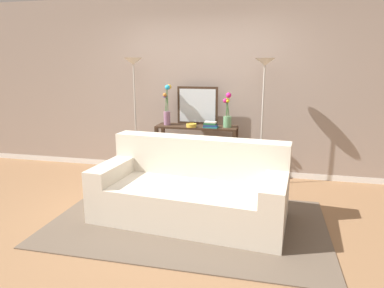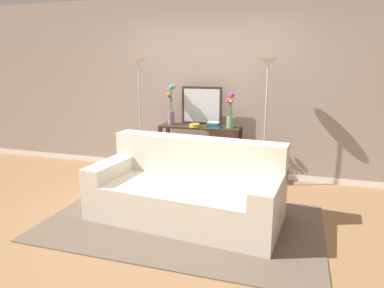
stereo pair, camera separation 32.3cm
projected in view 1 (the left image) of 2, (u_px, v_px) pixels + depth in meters
name	position (u px, v px, depth m)	size (l,w,h in m)	color
ground_plane	(174.00, 221.00, 3.90)	(16.00, 16.00, 0.02)	#936B47
back_wall	(206.00, 87.00, 5.39)	(12.00, 0.15, 2.74)	white
area_rug	(188.00, 222.00, 3.83)	(2.99, 1.83, 0.01)	brown
couch	(192.00, 192.00, 3.92)	(2.19, 1.17, 0.88)	beige
console_table	(197.00, 143.00, 5.20)	(1.21, 0.37, 0.82)	#382619
floor_lamp_left	(134.00, 84.00, 5.16)	(0.28, 0.28, 1.82)	#B7B2A8
floor_lamp_right	(264.00, 87.00, 4.75)	(0.28, 0.28, 1.81)	#B7B2A8
wall_mirror	(197.00, 106.00, 5.23)	(0.63, 0.02, 0.57)	#382619
vase_tall_flowers	(167.00, 108.00, 5.17)	(0.13, 0.11, 0.61)	gray
vase_short_flowers	(227.00, 114.00, 4.99)	(0.13, 0.14, 0.51)	#669E6B
fruit_bowl	(191.00, 125.00, 5.04)	(0.15, 0.15, 0.05)	gold
book_stack	(210.00, 125.00, 5.00)	(0.22, 0.15, 0.09)	#1E7075
book_row_under_console	(175.00, 173.00, 5.40)	(0.28, 0.18, 0.13)	gold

